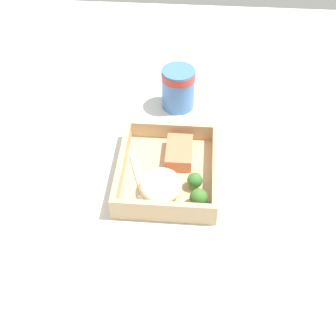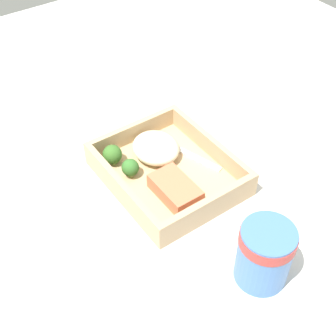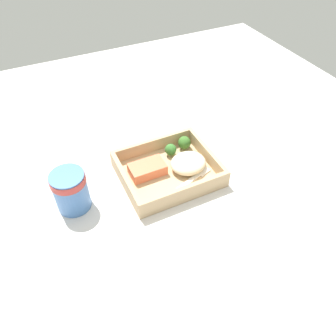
# 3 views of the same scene
# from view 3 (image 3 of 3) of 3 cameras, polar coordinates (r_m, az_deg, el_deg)

# --- Properties ---
(ground_plane) EXTENTS (1.60, 1.60, 0.02)m
(ground_plane) POSITION_cam_3_polar(r_m,az_deg,el_deg) (0.88, 0.00, -1.71)
(ground_plane) COLOR silver
(takeout_tray) EXTENTS (0.25, 0.21, 0.01)m
(takeout_tray) POSITION_cam_3_polar(r_m,az_deg,el_deg) (0.87, 0.00, -0.99)
(takeout_tray) COLOR tan
(takeout_tray) RESTS_ON ground_plane
(tray_rim) EXTENTS (0.25, 0.21, 0.04)m
(tray_rim) POSITION_cam_3_polar(r_m,az_deg,el_deg) (0.85, 0.00, 0.21)
(tray_rim) COLOR tan
(tray_rim) RESTS_ON takeout_tray
(salmon_fillet) EXTENTS (0.09, 0.06, 0.03)m
(salmon_fillet) POSITION_cam_3_polar(r_m,az_deg,el_deg) (0.86, -3.61, -0.18)
(salmon_fillet) COLOR #E5724E
(salmon_fillet) RESTS_ON takeout_tray
(mashed_potatoes) EXTENTS (0.10, 0.09, 0.04)m
(mashed_potatoes) POSITION_cam_3_polar(r_m,az_deg,el_deg) (0.87, 3.55, 0.85)
(mashed_potatoes) COLOR beige
(mashed_potatoes) RESTS_ON takeout_tray
(broccoli_floret_1) EXTENTS (0.03, 0.03, 0.04)m
(broccoli_floret_1) POSITION_cam_3_polar(r_m,az_deg,el_deg) (0.90, 0.47, 3.21)
(broccoli_floret_1) COLOR #8AA159
(broccoli_floret_1) RESTS_ON takeout_tray
(broccoli_floret_2) EXTENTS (0.04, 0.04, 0.04)m
(broccoli_floret_2) POSITION_cam_3_polar(r_m,az_deg,el_deg) (0.93, 2.88, 4.43)
(broccoli_floret_2) COLOR #87A259
(broccoli_floret_2) RESTS_ON takeout_tray
(fork) EXTENTS (0.16, 0.06, 0.00)m
(fork) POSITION_cam_3_polar(r_m,az_deg,el_deg) (0.84, 3.85, -2.26)
(fork) COLOR white
(fork) RESTS_ON takeout_tray
(paper_cup) EXTENTS (0.08, 0.08, 0.10)m
(paper_cup) POSITION_cam_3_polar(r_m,az_deg,el_deg) (0.80, -16.64, -3.56)
(paper_cup) COLOR #4674B5
(paper_cup) RESTS_ON ground_plane
(receipt_slip) EXTENTS (0.13, 0.14, 0.00)m
(receipt_slip) POSITION_cam_3_polar(r_m,az_deg,el_deg) (0.78, 15.17, -11.29)
(receipt_slip) COLOR white
(receipt_slip) RESTS_ON ground_plane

